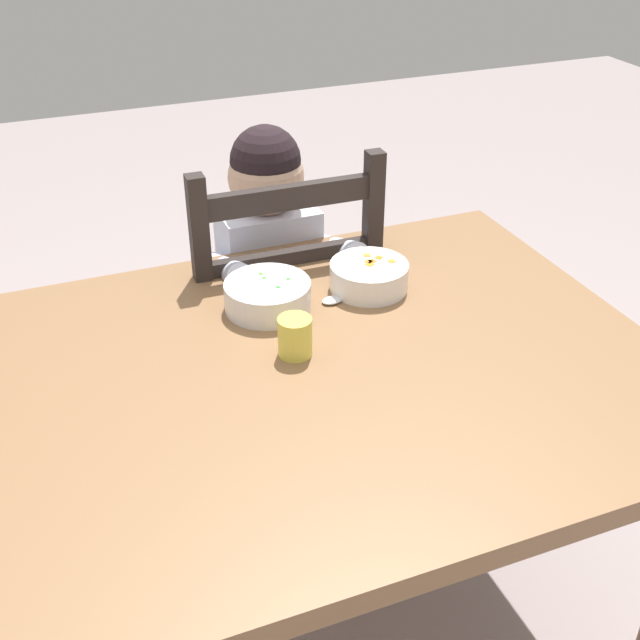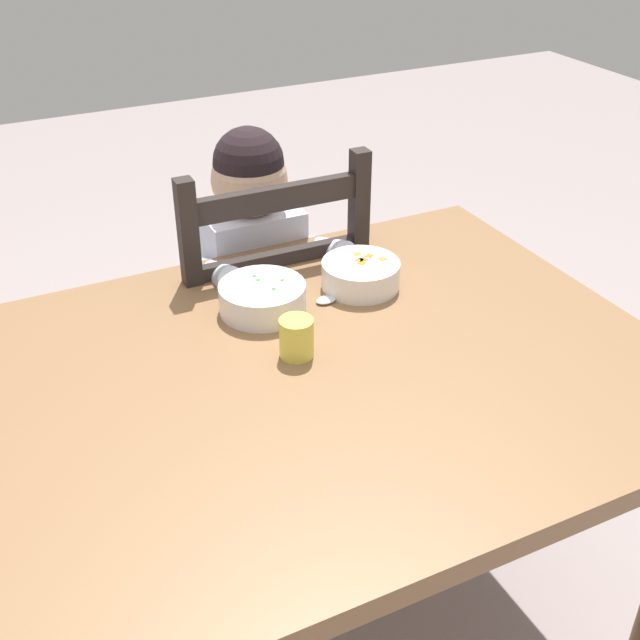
{
  "view_description": "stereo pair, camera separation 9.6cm",
  "coord_description": "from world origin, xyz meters",
  "views": [
    {
      "loc": [
        -0.39,
        -1.06,
        1.53
      ],
      "look_at": [
        0.06,
        0.07,
        0.78
      ],
      "focal_mm": 45.2,
      "sensor_mm": 36.0,
      "label": 1
    },
    {
      "loc": [
        -0.48,
        -1.02,
        1.53
      ],
      "look_at": [
        0.06,
        0.07,
        0.78
      ],
      "focal_mm": 45.2,
      "sensor_mm": 36.0,
      "label": 2
    }
  ],
  "objects": [
    {
      "name": "drinking_cup",
      "position": [
        0.01,
        0.05,
        0.76
      ],
      "size": [
        0.06,
        0.06,
        0.07
      ],
      "primitive_type": "cylinder",
      "color": "#E2D44D",
      "rests_on": "dining_table"
    },
    {
      "name": "spoon",
      "position": [
        0.16,
        0.2,
        0.73
      ],
      "size": [
        0.14,
        0.04,
        0.01
      ],
      "color": "silver",
      "rests_on": "dining_table"
    },
    {
      "name": "bowl_of_peas",
      "position": [
        0.01,
        0.22,
        0.75
      ],
      "size": [
        0.17,
        0.17,
        0.06
      ],
      "color": "white",
      "rests_on": "dining_table"
    },
    {
      "name": "dining_chair",
      "position": [
        0.12,
        0.52,
        0.46
      ],
      "size": [
        0.43,
        0.43,
        0.95
      ],
      "color": "black",
      "rests_on": "ground"
    },
    {
      "name": "bowl_of_carrots",
      "position": [
        0.23,
        0.22,
        0.75
      ],
      "size": [
        0.16,
        0.16,
        0.06
      ],
      "color": "white",
      "rests_on": "dining_table"
    },
    {
      "name": "child_figure",
      "position": [
        0.12,
        0.51,
        0.65
      ],
      "size": [
        0.32,
        0.31,
        0.98
      ],
      "color": "silver",
      "rests_on": "ground"
    },
    {
      "name": "dining_table",
      "position": [
        0.0,
        0.0,
        0.63
      ],
      "size": [
        1.27,
        0.94,
        0.73
      ],
      "color": "brown",
      "rests_on": "ground"
    }
  ]
}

